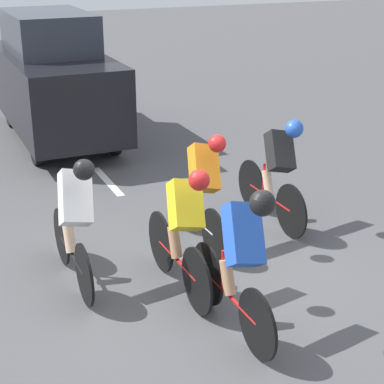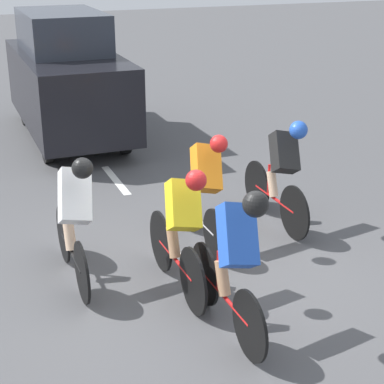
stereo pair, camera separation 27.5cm
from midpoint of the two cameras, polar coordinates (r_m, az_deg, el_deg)
ground_plane at (r=7.22m, az=-0.33°, el=-8.02°), size 60.00×60.00×0.00m
lane_stripe_mid at (r=7.50m, az=-1.40°, el=-6.82°), size 0.12×1.40×0.01m
lane_stripe_far at (r=10.28m, az=-8.27°, el=0.97°), size 0.12×1.40×0.01m
cyclist_orange at (r=7.77m, az=-0.13°, el=0.52°), size 0.44×1.67×1.48m
cyclist_black at (r=8.43m, az=6.65°, el=2.08°), size 0.42×1.75×1.49m
cyclist_white at (r=6.97m, az=-11.49°, el=-2.28°), size 0.43×1.68×1.52m
cyclist_yellow at (r=6.70m, az=-1.98°, el=-3.19°), size 0.42×1.70×1.47m
cyclist_blue at (r=6.00m, az=3.02°, el=-5.65°), size 0.43×1.71×1.54m
support_car at (r=12.44m, az=-12.78°, el=9.81°), size 1.70×4.30×2.36m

